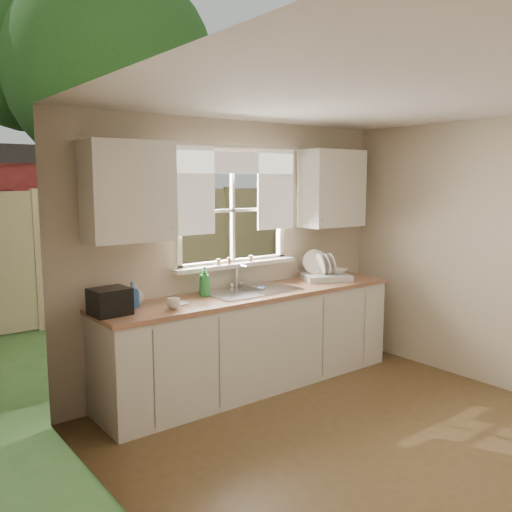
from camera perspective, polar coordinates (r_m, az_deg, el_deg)
ground at (r=4.21m, az=14.73°, el=-19.70°), size 4.00×4.00×0.00m
room_walls at (r=3.77m, az=16.19°, el=-3.09°), size 3.62×4.02×2.50m
ceiling at (r=3.78m, az=16.14°, el=16.20°), size 3.60×4.00×0.02m
window at (r=5.21m, az=-2.37°, el=3.00°), size 1.38×0.16×1.06m
curtains at (r=5.15m, az=-2.06°, el=7.93°), size 1.50×0.03×0.81m
base_cabinets at (r=5.16m, az=-0.21°, el=-8.97°), size 3.00×0.62×0.87m
countertop at (r=5.04m, az=-0.21°, el=-4.02°), size 3.04×0.65×0.04m
upper_cabinet_left at (r=4.46m, az=-13.27°, el=6.63°), size 0.70×0.33×0.80m
upper_cabinet_right at (r=5.80m, az=8.01°, el=7.05°), size 0.70×0.33×0.80m
wall_outlet at (r=5.79m, az=4.87°, el=-0.55°), size 0.08×0.01×0.12m
sill_jars at (r=5.16m, az=-2.44°, el=-0.46°), size 0.42×0.04×0.06m
backyard at (r=11.34m, az=-19.66°, el=15.29°), size 20.00×10.00×6.13m
sink at (r=5.08m, az=-0.43°, el=-4.53°), size 0.88×0.52×0.40m
dish_rack at (r=5.66m, az=7.33°, el=-1.88°), size 0.57×0.52×0.31m
bowl at (r=5.71m, az=8.63°, el=-1.59°), size 0.24×0.24×0.05m
soap_bottle_a at (r=4.86m, az=-5.46°, el=-2.64°), size 0.13×0.13×0.27m
soap_bottle_b at (r=4.53m, az=-12.92°, el=-3.99°), size 0.12×0.12×0.21m
soap_bottle_c at (r=4.60m, az=-12.67°, el=-3.92°), size 0.18×0.18×0.19m
saucer at (r=4.59m, az=-8.16°, el=-4.97°), size 0.16×0.16×0.01m
cup at (r=4.43m, az=-8.69°, el=-4.97°), size 0.15×0.15×0.09m
black_appliance at (r=4.33m, az=-15.15°, el=-4.64°), size 0.30×0.26×0.21m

